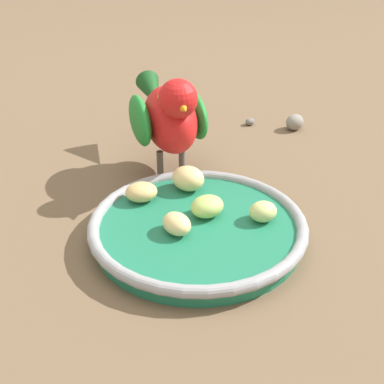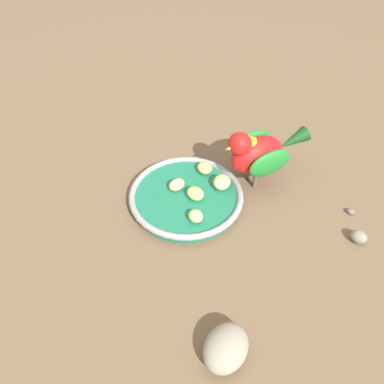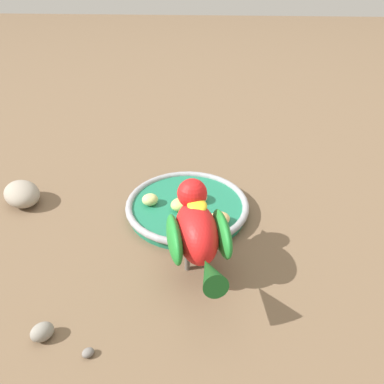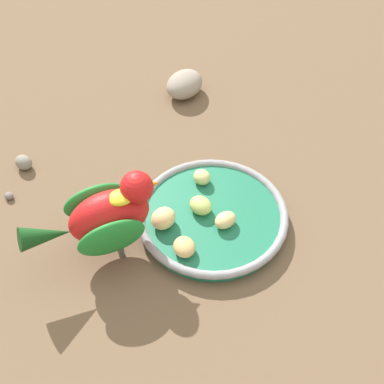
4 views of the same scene
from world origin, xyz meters
TOP-DOWN VIEW (x-y plane):
  - ground_plane at (0.00, 0.00)m, footprint 4.00×4.00m
  - feeding_bowl at (-0.02, -0.01)m, footprint 0.23×0.23m
  - apple_piece_0 at (-0.02, -0.09)m, footprint 0.05×0.05m
  - apple_piece_1 at (-0.03, -0.03)m, footprint 0.05×0.05m
  - apple_piece_2 at (-0.09, -0.02)m, footprint 0.04×0.04m
  - apple_piece_3 at (0.00, 0.00)m, footprint 0.04×0.04m
  - apple_piece_4 at (0.04, -0.07)m, footprint 0.04×0.04m
  - parrot at (0.00, -0.17)m, footprint 0.11×0.20m
  - pebble_0 at (-0.13, -0.33)m, footprint 0.02×0.02m
  - pebble_1 at (-0.20, -0.30)m, footprint 0.04×0.04m

SIDE VIEW (x-z plane):
  - ground_plane at x=0.00m, z-range 0.00..0.00m
  - pebble_0 at x=-0.13m, z-range 0.00..0.01m
  - pebble_1 at x=-0.20m, z-range 0.00..0.02m
  - feeding_bowl at x=-0.02m, z-range 0.00..0.03m
  - apple_piece_4 at x=0.04m, z-range 0.02..0.04m
  - apple_piece_3 at x=0.00m, z-range 0.02..0.04m
  - apple_piece_2 at x=-0.09m, z-range 0.02..0.04m
  - apple_piece_1 at x=-0.03m, z-range 0.02..0.04m
  - apple_piece_0 at x=-0.02m, z-range 0.02..0.05m
  - parrot at x=0.00m, z-range 0.01..0.15m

